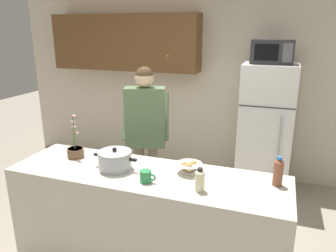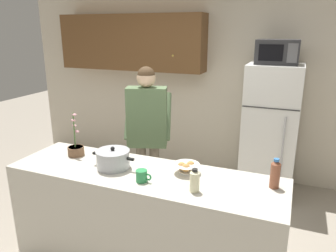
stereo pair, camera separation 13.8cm
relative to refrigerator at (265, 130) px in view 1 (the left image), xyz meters
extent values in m
cube|color=beige|center=(-0.85, 0.45, 0.47)|extent=(6.00, 0.12, 2.60)
cube|color=brown|center=(-2.05, 0.22, 1.04)|extent=(2.21, 0.34, 0.78)
sphere|color=gold|center=(-1.33, 0.05, 0.89)|extent=(0.03, 0.03, 0.03)
cube|color=beige|center=(-0.85, -1.85, -0.37)|extent=(2.33, 0.68, 0.92)
cube|color=white|center=(0.00, 0.00, 0.00)|extent=(0.64, 0.64, 1.67)
cube|color=#333333|center=(0.00, -0.32, 0.37)|extent=(0.63, 0.01, 0.01)
cylinder|color=#B2B2B7|center=(0.18, -0.35, -0.08)|extent=(0.02, 0.02, 0.75)
cube|color=#2D2D30|center=(0.00, -0.02, 0.97)|extent=(0.48, 0.36, 0.28)
cube|color=black|center=(-0.06, -0.20, 0.97)|extent=(0.26, 0.01, 0.18)
cube|color=#59595B|center=(0.17, -0.20, 0.97)|extent=(0.11, 0.01, 0.21)
cylinder|color=#726656|center=(-1.15, -0.98, -0.42)|extent=(0.11, 0.11, 0.82)
cylinder|color=#726656|center=(-1.29, -1.03, -0.42)|extent=(0.11, 0.11, 0.82)
cube|color=#59724C|center=(-1.22, -1.01, 0.31)|extent=(0.47, 0.33, 0.65)
sphere|color=beige|center=(-1.22, -1.01, 0.74)|extent=(0.20, 0.20, 0.20)
sphere|color=#4C3823|center=(-1.22, -1.01, 0.76)|extent=(0.19, 0.19, 0.19)
cylinder|color=#59724C|center=(-1.06, -0.82, 0.29)|extent=(0.20, 0.39, 0.50)
cylinder|color=#59724C|center=(-1.46, -0.96, 0.29)|extent=(0.20, 0.39, 0.50)
cylinder|color=#ADAFB5|center=(-1.13, -1.86, 0.16)|extent=(0.28, 0.28, 0.14)
cylinder|color=#ADAFB5|center=(-1.13, -1.86, 0.23)|extent=(0.29, 0.29, 0.02)
sphere|color=black|center=(-1.13, -1.86, 0.26)|extent=(0.04, 0.04, 0.04)
cube|color=black|center=(-1.30, -1.86, 0.19)|extent=(0.06, 0.02, 0.02)
cube|color=black|center=(-0.96, -1.86, 0.19)|extent=(0.06, 0.02, 0.02)
cylinder|color=#2D8C4C|center=(-0.79, -2.00, 0.13)|extent=(0.09, 0.09, 0.10)
torus|color=#2D8C4C|center=(-0.73, -2.00, 0.13)|extent=(0.06, 0.01, 0.06)
cylinder|color=white|center=(-0.52, -1.72, 0.10)|extent=(0.12, 0.12, 0.02)
cone|color=white|center=(-0.52, -1.72, 0.14)|extent=(0.22, 0.22, 0.06)
sphere|color=tan|center=(-0.55, -1.75, 0.15)|extent=(0.07, 0.07, 0.07)
sphere|color=tan|center=(-0.49, -1.70, 0.15)|extent=(0.07, 0.07, 0.07)
sphere|color=tan|center=(-0.51, -1.76, 0.15)|extent=(0.07, 0.07, 0.07)
cylinder|color=beige|center=(-0.36, -2.00, 0.16)|extent=(0.07, 0.07, 0.15)
cone|color=beige|center=(-0.36, -2.00, 0.24)|extent=(0.07, 0.07, 0.02)
cylinder|color=#262626|center=(-0.36, -2.00, 0.26)|extent=(0.04, 0.04, 0.02)
cylinder|color=brown|center=(0.18, -1.72, 0.18)|extent=(0.07, 0.07, 0.19)
cone|color=brown|center=(0.18, -1.72, 0.29)|extent=(0.07, 0.07, 0.03)
cylinder|color=#3372BF|center=(0.18, -1.72, 0.31)|extent=(0.04, 0.04, 0.02)
cylinder|color=brown|center=(-1.61, -1.75, 0.13)|extent=(0.15, 0.15, 0.09)
cylinder|color=#38281E|center=(-1.61, -1.75, 0.17)|extent=(0.14, 0.14, 0.01)
cylinder|color=#4C7238|center=(-1.61, -1.75, 0.33)|extent=(0.01, 0.02, 0.33)
ellipsoid|color=pink|center=(-1.59, -1.73, 0.32)|extent=(0.04, 0.03, 0.02)
ellipsoid|color=pink|center=(-1.62, -1.73, 0.37)|extent=(0.04, 0.03, 0.02)
ellipsoid|color=pink|center=(-1.61, -1.74, 0.43)|extent=(0.04, 0.03, 0.02)
ellipsoid|color=pink|center=(-1.60, -1.74, 0.48)|extent=(0.04, 0.03, 0.02)
camera|label=1|loc=(0.13, -4.09, 1.23)|focal=34.39mm
camera|label=2|loc=(0.26, -4.04, 1.23)|focal=34.39mm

